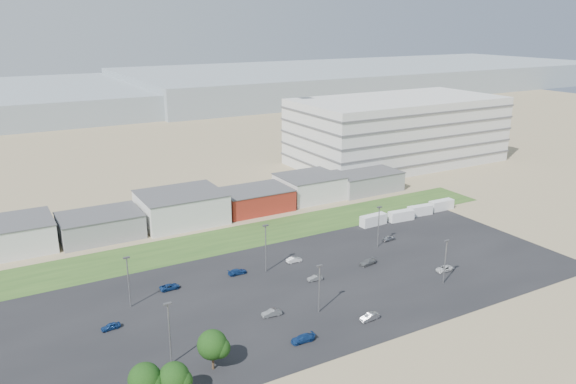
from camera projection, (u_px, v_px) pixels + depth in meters
ground at (349, 335)px, 99.24m from camera, size 700.00×700.00×0.00m
parking_lot at (313, 284)px, 118.23m from camera, size 120.00×50.00×0.01m
grass_strip at (230, 239)px, 142.49m from camera, size 160.00×16.00×0.02m
hills_backdrop at (126, 96)px, 378.77m from camera, size 700.00×200.00×9.00m
building_row at (142, 214)px, 149.11m from camera, size 170.00×20.00×8.00m
parking_garage at (397, 130)px, 217.02m from camera, size 80.00×40.00×25.00m
box_trailer_a at (373, 220)px, 152.01m from camera, size 7.87×2.80×2.91m
box_trailer_b at (401, 216)px, 155.56m from camera, size 7.63×2.93×2.80m
box_trailer_c at (420, 210)px, 159.91m from camera, size 7.57×2.98×2.77m
box_trailer_d at (441, 205)px, 164.30m from camera, size 7.83×2.60×2.92m
tree_mid at (145, 382)px, 80.00m from camera, size 5.11×5.11×7.67m
tree_right at (174, 380)px, 80.80m from camera, size 4.83×4.83×7.24m
tree_near at (212, 348)px, 88.42m from camera, size 5.15×5.15×7.72m
lightpole_front_l at (170, 334)px, 89.38m from camera, size 1.28×0.53×10.89m
lightpole_front_m at (319, 289)px, 105.59m from camera, size 1.14×0.48×9.70m
lightpole_front_r at (445, 262)px, 117.27m from camera, size 1.15×0.48×9.78m
lightpole_back_l at (129, 282)px, 107.49m from camera, size 1.23×0.51×10.44m
lightpole_back_m at (266, 248)px, 122.75m from camera, size 1.29×0.54×10.94m
lightpole_back_r at (378, 227)px, 136.26m from camera, size 1.22×0.51×10.39m
parked_car_0 at (444, 269)px, 124.24m from camera, size 4.26×2.06×1.17m
parked_car_3 at (303, 338)px, 96.96m from camera, size 4.42×1.98×1.26m
parked_car_4 at (272, 313)px, 105.41m from camera, size 3.97×1.71×1.27m
parked_car_5 at (111, 326)px, 100.87m from camera, size 3.55×1.70×1.17m
parked_car_6 at (237, 272)px, 122.74m from camera, size 4.22×1.76×1.22m
parked_car_7 at (315, 278)px, 119.81m from camera, size 3.50×1.57×1.12m
parked_car_8 at (389, 238)px, 141.57m from camera, size 3.84×1.84×1.27m
parked_car_9 at (170, 287)px, 115.83m from camera, size 4.18×1.97×1.16m
parked_car_11 at (294, 260)px, 128.85m from camera, size 3.73×1.48×1.21m
parked_car_12 at (368, 262)px, 127.55m from camera, size 4.44×2.17×1.24m
parked_car_13 at (370, 317)px, 103.94m from camera, size 4.06×1.64×1.31m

